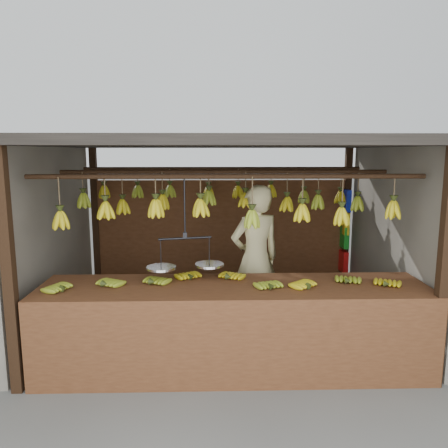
{
  "coord_description": "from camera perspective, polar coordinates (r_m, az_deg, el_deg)",
  "views": [
    {
      "loc": [
        -0.16,
        -5.38,
        2.25
      ],
      "look_at": [
        0.0,
        0.3,
        1.3
      ],
      "focal_mm": 35.0,
      "sensor_mm": 36.0,
      "label": 1
    }
  ],
  "objects": [
    {
      "name": "ground",
      "position": [
        5.83,
        0.08,
        -13.21
      ],
      "size": [
        80.0,
        80.0,
        0.0
      ],
      "primitive_type": "plane",
      "color": "#5B5B57"
    },
    {
      "name": "stall",
      "position": [
        5.71,
        -0.01,
        6.7
      ],
      "size": [
        4.3,
        3.3,
        2.4
      ],
      "color": "black",
      "rests_on": "ground"
    },
    {
      "name": "counter",
      "position": [
        4.42,
        1.35,
        -10.76
      ],
      "size": [
        3.95,
        0.9,
        0.96
      ],
      "color": "#58311A",
      "rests_on": "ground"
    },
    {
      "name": "hanging_bananas",
      "position": [
        5.41,
        0.01,
        2.95
      ],
      "size": [
        3.63,
        2.25,
        0.39
      ],
      "color": "gold",
      "rests_on": "ground"
    },
    {
      "name": "balance_scale",
      "position": [
        4.53,
        -5.06,
        -4.98
      ],
      "size": [
        0.78,
        0.4,
        0.94
      ],
      "color": "black",
      "rests_on": "ground"
    },
    {
      "name": "vendor",
      "position": [
        5.45,
        4.14,
        -4.6
      ],
      "size": [
        0.8,
        0.68,
        1.85
      ],
      "primitive_type": "imported",
      "rotation": [
        0.0,
        0.0,
        3.57
      ],
      "color": "beige",
      "rests_on": "ground"
    },
    {
      "name": "bag_bundles",
      "position": [
        7.15,
        15.49,
        -0.84
      ],
      "size": [
        0.08,
        0.26,
        1.31
      ],
      "color": "#1426BF",
      "rests_on": "ground"
    }
  ]
}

